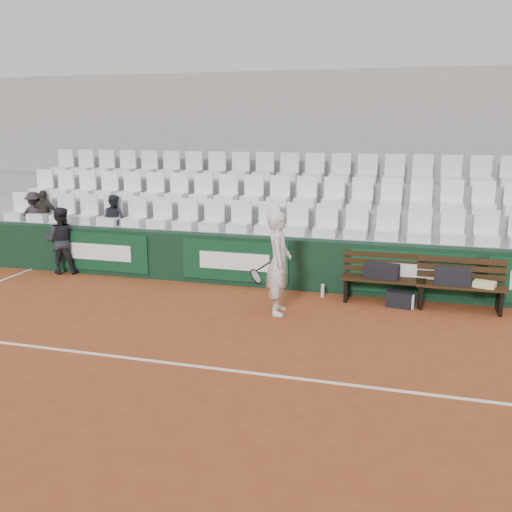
# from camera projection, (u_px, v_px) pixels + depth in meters

# --- Properties ---
(ground) EXTENTS (80.00, 80.00, 0.00)m
(ground) POSITION_uv_depth(u_px,v_px,m) (163.00, 362.00, 7.82)
(ground) COLOR #944321
(ground) RESTS_ON ground
(court_baseline) EXTENTS (18.00, 0.06, 0.01)m
(court_baseline) POSITION_uv_depth(u_px,v_px,m) (163.00, 362.00, 7.81)
(court_baseline) COLOR white
(court_baseline) RESTS_ON ground
(back_barrier) EXTENTS (18.00, 0.34, 1.00)m
(back_barrier) POSITION_uv_depth(u_px,v_px,m) (250.00, 261.00, 11.42)
(back_barrier) COLOR black
(back_barrier) RESTS_ON ground
(grandstand_tier_front) EXTENTS (18.00, 0.95, 1.00)m
(grandstand_tier_front) POSITION_uv_depth(u_px,v_px,m) (255.00, 254.00, 12.03)
(grandstand_tier_front) COLOR #959592
(grandstand_tier_front) RESTS_ON ground
(grandstand_tier_mid) EXTENTS (18.00, 0.95, 1.45)m
(grandstand_tier_mid) POSITION_uv_depth(u_px,v_px,m) (267.00, 235.00, 12.87)
(grandstand_tier_mid) COLOR #979795
(grandstand_tier_mid) RESTS_ON ground
(grandstand_tier_back) EXTENTS (18.00, 0.95, 1.90)m
(grandstand_tier_back) POSITION_uv_depth(u_px,v_px,m) (277.00, 219.00, 13.71)
(grandstand_tier_back) COLOR gray
(grandstand_tier_back) RESTS_ON ground
(grandstand_rear_wall) EXTENTS (18.00, 0.30, 4.40)m
(grandstand_rear_wall) POSITION_uv_depth(u_px,v_px,m) (283.00, 164.00, 14.01)
(grandstand_rear_wall) COLOR gray
(grandstand_rear_wall) RESTS_ON ground
(seat_row_front) EXTENTS (11.90, 0.44, 0.63)m
(seat_row_front) POSITION_uv_depth(u_px,v_px,m) (253.00, 217.00, 11.68)
(seat_row_front) COLOR white
(seat_row_front) RESTS_ON grandstand_tier_front
(seat_row_mid) EXTENTS (11.90, 0.44, 0.63)m
(seat_row_mid) POSITION_uv_depth(u_px,v_px,m) (265.00, 190.00, 12.47)
(seat_row_mid) COLOR white
(seat_row_mid) RESTS_ON grandstand_tier_mid
(seat_row_back) EXTENTS (11.90, 0.44, 0.63)m
(seat_row_back) POSITION_uv_depth(u_px,v_px,m) (275.00, 166.00, 13.26)
(seat_row_back) COLOR silver
(seat_row_back) RESTS_ON grandstand_tier_back
(bench_left) EXTENTS (1.50, 0.56, 0.45)m
(bench_left) POSITION_uv_depth(u_px,v_px,m) (383.00, 290.00, 10.40)
(bench_left) COLOR black
(bench_left) RESTS_ON ground
(bench_right) EXTENTS (1.50, 0.56, 0.45)m
(bench_right) POSITION_uv_depth(u_px,v_px,m) (460.00, 297.00, 9.99)
(bench_right) COLOR #351F10
(bench_right) RESTS_ON ground
(sports_bag_left) EXTENTS (0.65, 0.34, 0.26)m
(sports_bag_left) POSITION_uv_depth(u_px,v_px,m) (382.00, 271.00, 10.33)
(sports_bag_left) COLOR black
(sports_bag_left) RESTS_ON bench_left
(sports_bag_right) EXTENTS (0.61, 0.30, 0.28)m
(sports_bag_right) POSITION_uv_depth(u_px,v_px,m) (452.00, 276.00, 9.94)
(sports_bag_right) COLOR black
(sports_bag_right) RESTS_ON bench_right
(towel) EXTENTS (0.41, 0.35, 0.10)m
(towel) POSITION_uv_depth(u_px,v_px,m) (484.00, 284.00, 9.78)
(towel) COLOR beige
(towel) RESTS_ON bench_right
(sports_bag_ground) EXTENTS (0.49, 0.34, 0.27)m
(sports_bag_ground) POSITION_uv_depth(u_px,v_px,m) (399.00, 299.00, 10.15)
(sports_bag_ground) COLOR black
(sports_bag_ground) RESTS_ON ground
(water_bottle_near) EXTENTS (0.07, 0.07, 0.25)m
(water_bottle_near) POSITION_uv_depth(u_px,v_px,m) (323.00, 291.00, 10.72)
(water_bottle_near) COLOR silver
(water_bottle_near) RESTS_ON ground
(water_bottle_far) EXTENTS (0.07, 0.07, 0.26)m
(water_bottle_far) POSITION_uv_depth(u_px,v_px,m) (412.00, 302.00, 10.02)
(water_bottle_far) COLOR silver
(water_bottle_far) RESTS_ON ground
(tennis_player) EXTENTS (0.76, 0.71, 1.78)m
(tennis_player) POSITION_uv_depth(u_px,v_px,m) (278.00, 263.00, 9.66)
(tennis_player) COLOR silver
(tennis_player) RESTS_ON ground
(ball_kid) EXTENTS (0.84, 0.74, 1.45)m
(ball_kid) POSITION_uv_depth(u_px,v_px,m) (61.00, 240.00, 12.29)
(ball_kid) COLOR black
(ball_kid) RESTS_ON ground
(spectator_a) EXTENTS (0.77, 0.51, 1.11)m
(spectator_a) POSITION_uv_depth(u_px,v_px,m) (33.00, 196.00, 13.07)
(spectator_a) COLOR black
(spectator_a) RESTS_ON grandstand_tier_front
(spectator_b) EXTENTS (0.71, 0.38, 1.15)m
(spectator_b) POSITION_uv_depth(u_px,v_px,m) (43.00, 196.00, 12.99)
(spectator_b) COLOR #2E2A24
(spectator_b) RESTS_ON grandstand_tier_front
(spectator_c) EXTENTS (0.59, 0.49, 1.12)m
(spectator_c) POSITION_uv_depth(u_px,v_px,m) (113.00, 199.00, 12.53)
(spectator_c) COLOR #212631
(spectator_c) RESTS_ON grandstand_tier_front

